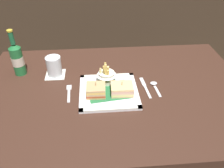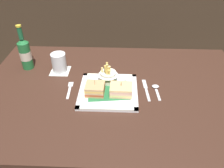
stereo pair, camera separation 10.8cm
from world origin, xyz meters
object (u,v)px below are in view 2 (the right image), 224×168
(sandwich_half_left, at_px, (95,89))
(water_glass, at_px, (59,63))
(sandwich_half_right, at_px, (121,90))
(fries_cup, at_px, (108,75))
(fork, at_px, (70,89))
(dining_table, at_px, (115,108))
(beer_bottle, at_px, (25,53))
(square_plate, at_px, (108,91))
(knife, at_px, (146,89))
(spoon, at_px, (156,88))

(sandwich_half_left, xyz_separation_m, water_glass, (-0.21, 0.20, 0.02))
(sandwich_half_left, relative_size, sandwich_half_right, 0.86)
(fries_cup, bearing_deg, sandwich_half_right, -55.73)
(fries_cup, xyz_separation_m, fork, (-0.18, -0.06, -0.05))
(dining_table, height_order, beer_bottle, beer_bottle)
(dining_table, relative_size, fries_cup, 12.16)
(square_plate, distance_m, sandwich_half_right, 0.07)
(knife, bearing_deg, beer_bottle, 164.78)
(square_plate, distance_m, water_glass, 0.33)
(beer_bottle, bearing_deg, fork, -35.36)
(fries_cup, xyz_separation_m, beer_bottle, (-0.45, 0.13, 0.04))
(sandwich_half_left, bearing_deg, sandwich_half_right, -0.00)
(fork, bearing_deg, water_glass, 117.29)
(water_glass, bearing_deg, fork, -62.71)
(sandwich_half_right, xyz_separation_m, water_glass, (-0.33, 0.20, 0.02))
(sandwich_half_left, relative_size, beer_bottle, 0.36)
(water_glass, bearing_deg, sandwich_half_left, -42.89)
(water_glass, bearing_deg, knife, -17.41)
(knife, relative_size, spoon, 1.44)
(dining_table, relative_size, spoon, 11.18)
(sandwich_half_left, xyz_separation_m, beer_bottle, (-0.40, 0.23, 0.06))
(water_glass, bearing_deg, beer_bottle, 170.28)
(dining_table, distance_m, water_glass, 0.38)
(sandwich_half_right, bearing_deg, fork, 171.33)
(beer_bottle, bearing_deg, sandwich_half_left, -29.86)
(fork, bearing_deg, sandwich_half_right, -8.67)
(water_glass, bearing_deg, spoon, -15.53)
(square_plate, xyz_separation_m, knife, (0.18, 0.03, -0.00))
(fries_cup, height_order, spoon, fries_cup)
(square_plate, distance_m, fries_cup, 0.09)
(square_plate, xyz_separation_m, spoon, (0.23, 0.04, -0.00))
(fries_cup, distance_m, fork, 0.20)
(square_plate, relative_size, beer_bottle, 1.12)
(fork, bearing_deg, sandwich_half_left, -16.40)
(dining_table, height_order, fries_cup, fries_cup)
(fries_cup, distance_m, knife, 0.20)
(fries_cup, bearing_deg, sandwich_half_left, -119.95)
(sandwich_half_right, height_order, beer_bottle, beer_bottle)
(fries_cup, bearing_deg, dining_table, -50.45)
(sandwich_half_left, height_order, fork, sandwich_half_left)
(sandwich_half_right, xyz_separation_m, spoon, (0.17, 0.06, -0.03))
(fries_cup, xyz_separation_m, knife, (0.19, -0.04, -0.05))
(beer_bottle, height_order, water_glass, beer_bottle)
(sandwich_half_right, xyz_separation_m, knife, (0.12, 0.05, -0.03))
(fork, bearing_deg, beer_bottle, 144.64)
(fries_cup, bearing_deg, square_plate, -86.17)
(water_glass, xyz_separation_m, spoon, (0.50, -0.14, -0.04))
(fork, relative_size, knife, 0.79)
(water_glass, distance_m, knife, 0.48)
(dining_table, height_order, square_plate, square_plate)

